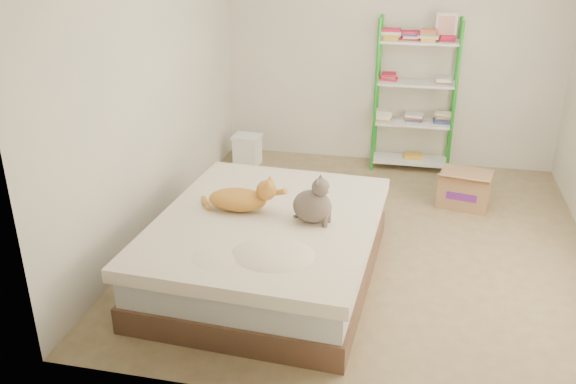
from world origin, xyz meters
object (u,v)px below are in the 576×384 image
(cardboard_box, at_px, (465,189))
(white_bin, at_px, (247,150))
(orange_cat, at_px, (238,197))
(grey_cat, at_px, (312,200))
(shelf_unit, at_px, (416,92))
(bed, at_px, (268,247))

(cardboard_box, height_order, white_bin, cardboard_box)
(orange_cat, relative_size, grey_cat, 1.49)
(orange_cat, xyz_separation_m, white_bin, (-0.58, 2.28, -0.45))
(grey_cat, xyz_separation_m, white_bin, (-1.19, 2.36, -0.53))
(cardboard_box, bearing_deg, white_bin, 177.16)
(shelf_unit, relative_size, cardboard_box, 3.15)
(bed, bearing_deg, grey_cat, 3.82)
(bed, distance_m, white_bin, 2.51)
(bed, xyz_separation_m, white_bin, (-0.84, 2.37, -0.08))
(bed, height_order, cardboard_box, bed)
(orange_cat, height_order, cardboard_box, orange_cat)
(cardboard_box, xyz_separation_m, white_bin, (-2.43, 0.63, 0.01))
(grey_cat, distance_m, white_bin, 2.70)
(grey_cat, xyz_separation_m, cardboard_box, (1.24, 1.74, -0.54))
(cardboard_box, relative_size, white_bin, 1.57)
(orange_cat, xyz_separation_m, cardboard_box, (1.86, 1.65, -0.46))
(bed, relative_size, orange_cat, 3.90)
(shelf_unit, xyz_separation_m, white_bin, (-1.87, -0.29, -0.72))
(shelf_unit, bearing_deg, bed, -111.21)
(grey_cat, bearing_deg, orange_cat, 92.80)
(grey_cat, bearing_deg, shelf_unit, -3.82)
(orange_cat, xyz_separation_m, shelf_unit, (1.29, 2.57, 0.27))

